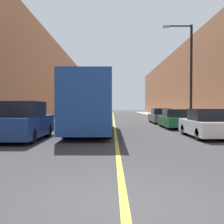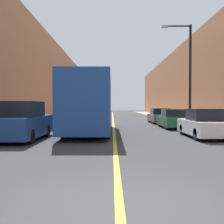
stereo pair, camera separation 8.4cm
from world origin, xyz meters
TOP-DOWN VIEW (x-y plane):
  - ground_plane at (0.00, 0.00)m, footprint 200.00×200.00m
  - sidewalk_left at (-7.29, 30.00)m, footprint 2.80×72.00m
  - sidewalk_right at (7.29, 30.00)m, footprint 2.80×72.00m
  - building_row_left at (-10.69, 30.00)m, footprint 4.00×72.00m
  - building_row_right at (10.69, 30.00)m, footprint 4.00×72.00m
  - road_center_line at (0.00, 30.00)m, footprint 0.16×72.00m
  - bus at (-1.51, 12.40)m, footprint 2.59×10.16m
  - parked_suv_left at (-4.63, 8.59)m, footprint 1.96×4.78m
  - car_right_near at (4.85, 9.58)m, footprint 1.83×4.23m
  - car_right_mid at (4.63, 15.59)m, footprint 1.89×4.32m
  - car_right_far at (4.59, 21.35)m, footprint 1.84×4.42m
  - street_lamp_right at (6.01, 16.75)m, footprint 2.41×0.24m

SIDE VIEW (x-z plane):
  - ground_plane at x=0.00m, z-range 0.00..0.00m
  - road_center_line at x=0.00m, z-range 0.00..0.01m
  - sidewalk_left at x=-7.29m, z-range 0.00..0.14m
  - sidewalk_right at x=7.29m, z-range 0.00..0.14m
  - car_right_mid at x=4.63m, z-range -0.07..1.39m
  - car_right_far at x=4.59m, z-range -0.07..1.40m
  - car_right_near at x=4.85m, z-range -0.08..1.47m
  - parked_suv_left at x=-4.63m, z-range -0.07..1.85m
  - bus at x=-1.51m, z-range 0.11..3.59m
  - street_lamp_right at x=6.01m, z-range 0.66..8.75m
  - building_row_right at x=10.69m, z-range 0.00..9.59m
  - building_row_left at x=-10.69m, z-range 0.00..11.53m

